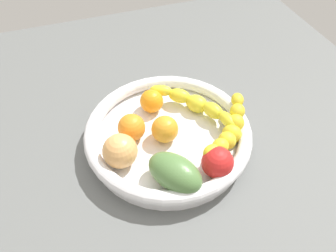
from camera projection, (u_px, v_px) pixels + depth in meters
kitchen_counter at (168, 147)px, 74.99cm from camera, size 120.00×120.00×3.00cm
fruit_bowl at (168, 134)px, 71.90cm from camera, size 35.77×35.77×5.29cm
banana_draped_left at (230, 130)px, 68.93cm from camera, size 15.57×15.55×5.83cm
banana_draped_right at (195, 104)px, 75.25cm from camera, size 15.16×18.92×4.53cm
orange_front at (165, 129)px, 69.49cm from camera, size 5.74×5.74×5.74cm
orange_mid_left at (132, 127)px, 69.77cm from camera, size 5.85×5.85×5.85cm
orange_mid_right at (152, 101)px, 75.67cm from camera, size 5.35×5.35×5.35cm
tomato_red at (217, 162)px, 63.30cm from camera, size 6.25×6.25×6.25cm
peach_blush at (120, 151)px, 64.76cm from camera, size 6.95×6.95×6.95cm
mango_green at (175, 173)px, 61.68cm from camera, size 12.10×13.20×6.29cm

